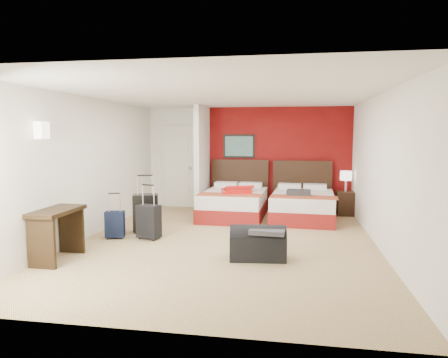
% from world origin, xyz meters
% --- Properties ---
extents(ground, '(6.50, 6.50, 0.00)m').
position_xyz_m(ground, '(0.00, 0.00, 0.00)').
color(ground, tan).
rests_on(ground, ground).
extents(room_walls, '(5.02, 6.52, 2.50)m').
position_xyz_m(room_walls, '(-1.40, 1.42, 1.26)').
color(room_walls, white).
rests_on(room_walls, ground).
extents(red_accent_panel, '(3.50, 0.04, 2.50)m').
position_xyz_m(red_accent_panel, '(0.75, 3.23, 1.25)').
color(red_accent_panel, maroon).
rests_on(red_accent_panel, ground).
extents(partition_wall, '(0.12, 1.20, 2.50)m').
position_xyz_m(partition_wall, '(-1.00, 2.61, 1.25)').
color(partition_wall, silver).
rests_on(partition_wall, ground).
extents(entry_door, '(0.82, 0.06, 2.05)m').
position_xyz_m(entry_door, '(-1.75, 3.20, 1.02)').
color(entry_door, silver).
rests_on(entry_door, ground).
extents(bed_left, '(1.40, 1.96, 0.57)m').
position_xyz_m(bed_left, '(-0.17, 2.12, 0.29)').
color(bed_left, white).
rests_on(bed_left, ground).
extents(bed_right, '(1.42, 1.95, 0.57)m').
position_xyz_m(bed_right, '(1.34, 2.13, 0.28)').
color(bed_right, silver).
rests_on(bed_right, ground).
extents(red_suitcase_open, '(0.86, 0.99, 0.10)m').
position_xyz_m(red_suitcase_open, '(-0.07, 2.02, 0.63)').
color(red_suitcase_open, red).
rests_on(red_suitcase_open, bed_left).
extents(jacket_bundle, '(0.51, 0.42, 0.12)m').
position_xyz_m(jacket_bundle, '(1.24, 1.83, 0.62)').
color(jacket_bundle, '#353539').
rests_on(jacket_bundle, bed_right).
extents(nightstand, '(0.40, 0.40, 0.54)m').
position_xyz_m(nightstand, '(2.31, 2.76, 0.27)').
color(nightstand, black).
rests_on(nightstand, ground).
extents(table_lamp, '(0.29, 0.29, 0.47)m').
position_xyz_m(table_lamp, '(2.31, 2.76, 0.78)').
color(table_lamp, white).
rests_on(table_lamp, nightstand).
extents(suitcase_black, '(0.53, 0.42, 0.69)m').
position_xyz_m(suitcase_black, '(-1.61, 0.44, 0.35)').
color(suitcase_black, black).
rests_on(suitcase_black, ground).
extents(suitcase_charcoal, '(0.44, 0.33, 0.57)m').
position_xyz_m(suitcase_charcoal, '(-1.38, -0.02, 0.29)').
color(suitcase_charcoal, black).
rests_on(suitcase_charcoal, ground).
extents(suitcase_navy, '(0.36, 0.27, 0.46)m').
position_xyz_m(suitcase_navy, '(-1.99, -0.08, 0.23)').
color(suitcase_navy, black).
rests_on(suitcase_navy, ground).
extents(duffel_bag, '(0.86, 0.52, 0.42)m').
position_xyz_m(duffel_bag, '(0.62, -0.86, 0.21)').
color(duffel_bag, black).
rests_on(duffel_bag, ground).
extents(jacket_draped, '(0.54, 0.47, 0.07)m').
position_xyz_m(jacket_draped, '(0.77, -0.91, 0.45)').
color(jacket_draped, '#3E3D43').
rests_on(jacket_draped, duffel_bag).
extents(desk, '(0.47, 0.92, 0.76)m').
position_xyz_m(desk, '(-2.28, -1.40, 0.38)').
color(desk, black).
rests_on(desk, ground).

